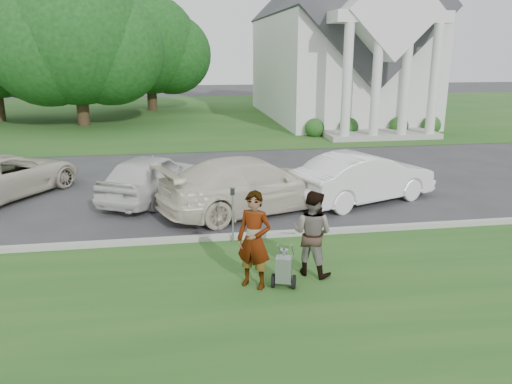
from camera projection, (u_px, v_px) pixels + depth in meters
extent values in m
plane|color=#333335|center=(269.00, 246.00, 12.32)|extent=(120.00, 120.00, 0.00)
cube|color=#1F501B|center=(298.00, 304.00, 9.47)|extent=(80.00, 7.00, 0.01)
cube|color=#1F501B|center=(205.00, 114.00, 37.97)|extent=(80.00, 30.00, 0.01)
cube|color=#9E9E93|center=(265.00, 235.00, 12.83)|extent=(80.00, 0.18, 0.15)
cube|color=white|center=(332.00, 67.00, 35.52)|extent=(9.00, 16.00, 7.00)
cube|color=#38383D|center=(334.00, 15.00, 34.57)|extent=(9.19, 17.00, 9.19)
cube|color=#9E9E93|center=(380.00, 134.00, 27.70)|extent=(6.20, 2.60, 0.30)
cylinder|color=white|center=(347.00, 84.00, 25.61)|extent=(0.50, 0.50, 6.00)
cylinder|color=white|center=(376.00, 83.00, 25.85)|extent=(0.50, 0.50, 6.00)
cylinder|color=white|center=(405.00, 83.00, 26.09)|extent=(0.50, 0.50, 6.00)
cylinder|color=white|center=(434.00, 83.00, 26.34)|extent=(0.50, 0.50, 6.00)
cube|color=white|center=(389.00, 17.00, 25.83)|extent=(6.20, 2.00, 0.60)
cube|color=white|center=(390.00, 11.00, 25.75)|extent=(5.09, 2.20, 5.09)
sphere|color=#1E4C19|center=(315.00, 128.00, 27.95)|extent=(1.10, 1.10, 1.10)
sphere|color=#1E4C19|center=(349.00, 127.00, 28.25)|extent=(1.10, 1.10, 1.10)
sphere|color=#1E4C19|center=(399.00, 126.00, 28.70)|extent=(1.10, 1.10, 1.10)
sphere|color=#1E4C19|center=(431.00, 125.00, 29.00)|extent=(1.10, 1.10, 1.10)
cylinder|color=#332316|center=(82.00, 100.00, 31.58)|extent=(0.76, 0.76, 3.20)
sphere|color=#143D12|center=(76.00, 36.00, 30.51)|extent=(8.40, 8.40, 8.40)
sphere|color=#143D12|center=(110.00, 50.00, 31.31)|extent=(6.89, 6.89, 6.89)
sphere|color=#143D12|center=(47.00, 46.00, 30.14)|extent=(7.22, 7.22, 7.22)
sphere|color=#143D12|center=(24.00, 42.00, 33.13)|extent=(7.54, 7.54, 7.54)
cylinder|color=#332316|center=(152.00, 91.00, 39.81)|extent=(0.76, 0.76, 3.00)
sphere|color=#143D12|center=(149.00, 45.00, 38.83)|extent=(7.60, 7.60, 7.60)
sphere|color=#143D12|center=(172.00, 55.00, 39.58)|extent=(6.23, 6.23, 6.23)
sphere|color=#143D12|center=(129.00, 52.00, 38.47)|extent=(6.54, 6.54, 6.54)
cylinder|color=black|center=(273.00, 281.00, 10.13)|extent=(0.15, 0.29, 0.29)
cylinder|color=black|center=(294.00, 282.00, 10.06)|extent=(0.15, 0.29, 0.29)
cylinder|color=#2D2D33|center=(284.00, 281.00, 10.09)|extent=(0.47, 0.18, 0.03)
cube|color=#95989D|center=(284.00, 269.00, 10.02)|extent=(0.38, 0.34, 0.53)
cone|color=#95989D|center=(284.00, 253.00, 9.93)|extent=(0.21, 0.21, 0.15)
cylinder|color=#2D2D33|center=(284.00, 250.00, 9.91)|extent=(0.04, 0.04, 0.06)
cylinder|color=#95989D|center=(280.00, 249.00, 10.42)|extent=(0.24, 0.68, 0.51)
cylinder|color=#95989D|center=(293.00, 250.00, 10.38)|extent=(0.24, 0.68, 0.51)
cylinder|color=#95989D|center=(288.00, 233.00, 10.66)|extent=(0.30, 0.12, 0.03)
imported|color=#999999|center=(254.00, 241.00, 9.92)|extent=(0.87, 0.81, 2.00)
imported|color=#999999|center=(312.00, 234.00, 10.51)|extent=(1.14, 1.11, 1.85)
cylinder|color=#95989D|center=(233.00, 219.00, 12.36)|extent=(0.05, 0.05, 1.25)
cube|color=#2D2D33|center=(232.00, 191.00, 12.16)|extent=(0.10, 0.07, 0.19)
cylinder|color=#95989D|center=(232.00, 188.00, 12.14)|extent=(0.09, 0.09, 0.03)
imported|color=beige|center=(5.00, 175.00, 16.33)|extent=(4.71, 5.60, 1.42)
imported|color=silver|center=(151.00, 176.00, 16.03)|extent=(3.55, 4.72, 1.50)
imported|color=beige|center=(251.00, 185.00, 14.79)|extent=(6.03, 4.12, 1.62)
imported|color=white|center=(364.00, 177.00, 15.75)|extent=(5.03, 3.26, 1.57)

